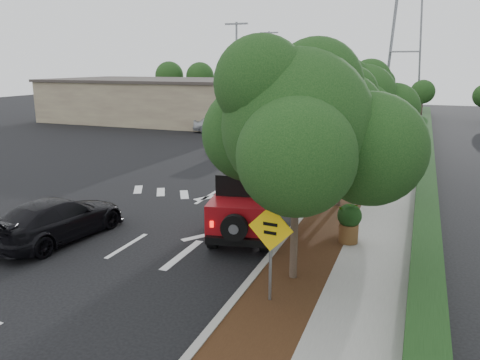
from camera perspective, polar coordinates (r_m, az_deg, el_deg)
The scene contains 19 objects.
ground at distance 15.54m, azimuth -13.61°, elevation -7.79°, with size 120.00×120.00×0.00m, color black.
curb at distance 24.70m, azimuth 11.68°, elevation 0.64°, with size 0.20×70.00×0.15m, color #9E9B93.
planting_strip at distance 24.57m, azimuth 13.98°, elevation 0.40°, with size 1.80×70.00×0.12m, color black.
sidewalk at distance 24.43m, azimuth 18.39°, elevation 0.02°, with size 2.00×70.00×0.12m, color gray.
hedge at distance 24.34m, azimuth 21.73°, elevation 0.50°, with size 0.80×70.00×0.80m, color black.
commercial_building at distance 48.52m, azimuth -9.27°, elevation 9.51°, with size 22.00×12.00×4.00m, color #85705C.
transmission_tower at distance 60.07m, azimuth 18.94°, elevation 7.86°, with size 7.00×4.00×28.00m, color slate, non-canonical shape.
street_tree_near at distance 12.92m, azimuth 6.45°, elevation -12.11°, with size 3.80×3.80×5.92m, color black, non-canonical shape.
street_tree_mid at distance 19.32m, azimuth 11.81°, elevation -3.35°, with size 3.20×3.20×5.32m, color black, non-canonical shape.
street_tree_far at distance 25.55m, azimuth 14.26°, elevation 0.77°, with size 3.40×3.40×5.62m, color black, non-canonical shape.
light_pole_a at distance 41.00m, azimuth -0.41°, elevation 6.08°, with size 2.00×0.22×9.00m, color slate, non-canonical shape.
light_pole_b at distance 52.55m, azimuth 3.42°, elevation 7.81°, with size 2.00×0.22×9.00m, color slate, non-canonical shape.
red_jeep at distance 15.91m, azimuth 0.89°, elevation -2.57°, with size 2.64×4.52×2.22m.
silver_suv_ahead at distance 25.90m, azimuth 8.62°, elevation 3.07°, with size 2.71×5.89×1.64m, color #AAADB2.
black_suv_oncoming at distance 16.57m, azimuth -21.28°, elevation -4.42°, with size 1.96×4.83×1.40m, color black.
silver_sedan_oncoming at distance 30.56m, azimuth 0.28°, elevation 4.67°, with size 1.49×4.27×1.41m, color #A8AAB0.
parked_suv at distance 39.73m, azimuth -2.64°, elevation 6.86°, with size 1.70×4.23×1.44m, color #B3B6BB.
speed_hump_sign at distance 11.04m, azimuth 3.74°, elevation -7.34°, with size 1.12×0.13×2.39m.
terracotta_planter at distance 15.19m, azimuth 13.19°, elevation -4.67°, with size 0.76×0.76×1.33m.
Camera 1 is at (8.44, -11.75, 5.67)m, focal length 35.00 mm.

